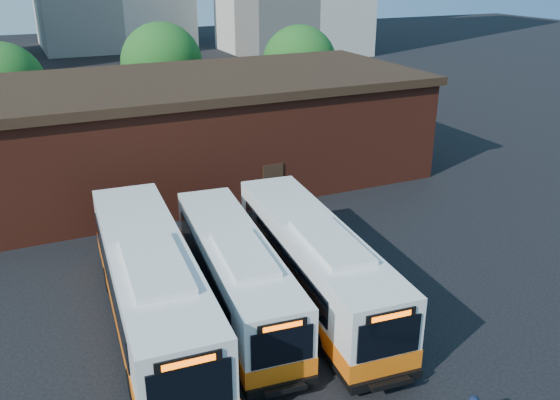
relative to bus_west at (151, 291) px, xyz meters
name	(u,v)px	position (x,y,z in m)	size (l,w,h in m)	color
ground	(358,358)	(6.00, -4.67, -1.66)	(220.00, 220.00, 0.00)	black
bus_west	(151,291)	(0.00, 0.00, 0.00)	(3.58, 13.53, 3.65)	white
bus_midwest	(235,276)	(3.32, 0.15, -0.22)	(3.47, 11.75, 3.16)	white
bus_mideast	(314,266)	(6.40, -0.58, -0.12)	(3.62, 12.59, 3.39)	white
depot_building	(188,129)	(6.00, 15.33, 1.60)	(28.60, 12.60, 6.40)	#5F2416
tree_west	(2,85)	(-4.00, 27.33, 2.99)	(6.00, 6.00, 7.65)	#382314
tree_mid	(162,63)	(8.00, 29.33, 3.42)	(6.56, 6.56, 8.36)	#382314
tree_east	(299,63)	(19.00, 26.33, 3.17)	(6.24, 6.24, 7.96)	#382314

